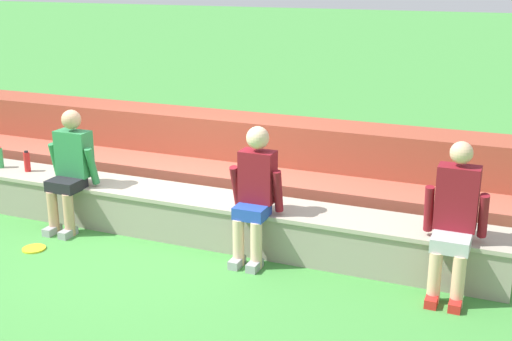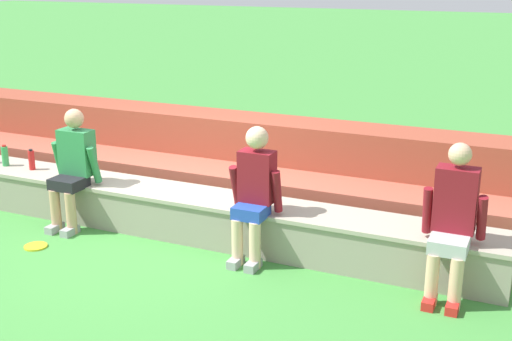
% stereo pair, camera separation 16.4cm
% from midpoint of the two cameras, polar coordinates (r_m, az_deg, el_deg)
% --- Properties ---
extents(ground_plane, '(80.00, 80.00, 0.00)m').
position_cam_midpoint_polar(ground_plane, '(7.03, -9.79, -5.95)').
color(ground_plane, '#428E3D').
extents(stone_seating_wall, '(7.09, 0.61, 0.47)m').
position_cam_midpoint_polar(stone_seating_wall, '(7.17, -8.68, -3.32)').
color(stone_seating_wall, gray).
rests_on(stone_seating_wall, ground).
extents(brick_bleachers, '(9.67, 1.24, 0.98)m').
position_cam_midpoint_polar(brick_bleachers, '(8.17, -4.13, 0.58)').
color(brick_bleachers, '#AA543F').
rests_on(brick_bleachers, ground).
extents(person_far_left, '(0.55, 0.55, 1.29)m').
position_cam_midpoint_polar(person_far_left, '(7.35, -16.33, 0.28)').
color(person_far_left, tan).
rests_on(person_far_left, ground).
extents(person_left_of_center, '(0.51, 0.51, 1.31)m').
position_cam_midpoint_polar(person_left_of_center, '(6.26, -0.87, -1.80)').
color(person_left_of_center, beige).
rests_on(person_left_of_center, ground).
extents(person_center, '(0.53, 0.57, 1.34)m').
position_cam_midpoint_polar(person_center, '(5.82, 15.94, -3.93)').
color(person_center, '#DBAD89').
rests_on(person_center, ground).
extents(water_bottle_near_right, '(0.07, 0.07, 0.25)m').
position_cam_midpoint_polar(water_bottle_near_right, '(8.09, -19.66, 0.72)').
color(water_bottle_near_right, red).
rests_on(water_bottle_near_right, stone_seating_wall).
extents(water_bottle_near_left, '(0.08, 0.08, 0.25)m').
position_cam_midpoint_polar(water_bottle_near_left, '(8.36, -21.73, 1.03)').
color(water_bottle_near_left, green).
rests_on(water_bottle_near_left, stone_seating_wall).
extents(plastic_cup_right_end, '(0.09, 0.09, 0.11)m').
position_cam_midpoint_polar(plastic_cup_right_end, '(7.78, -16.74, -0.12)').
color(plastic_cup_right_end, white).
rests_on(plastic_cup_right_end, stone_seating_wall).
extents(frisbee, '(0.23, 0.23, 0.02)m').
position_cam_midpoint_polar(frisbee, '(7.11, -19.21, -6.38)').
color(frisbee, yellow).
rests_on(frisbee, ground).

